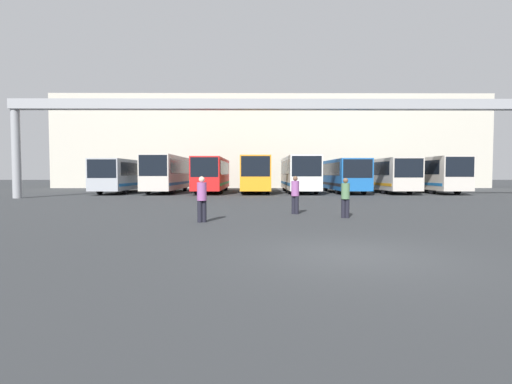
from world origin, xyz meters
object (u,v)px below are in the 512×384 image
Objects in this scene: bus_slot_3 at (255,172)px; pedestrian_near_center at (295,194)px; pedestrian_near_left at (345,197)px; bus_slot_4 at (299,172)px; bus_slot_5 at (343,174)px; bus_slot_6 at (385,173)px; bus_slot_0 at (124,174)px; bus_slot_2 at (212,173)px; bus_slot_1 at (168,172)px; pedestrian_mid_left at (202,198)px; bus_slot_7 at (429,173)px.

bus_slot_3 reaches higher than pedestrian_near_center.
pedestrian_near_left is at bearing -4.22° from pedestrian_near_center.
bus_slot_4 is 4.08m from bus_slot_5.
bus_slot_0 is at bearing -178.98° from bus_slot_6.
bus_slot_4 is at bearing -75.15° from pedestrian_near_left.
bus_slot_2 is at bearing 5.75° from bus_slot_0.
pedestrian_near_center is at bearing -63.43° from bus_slot_1.
bus_slot_3 is at bearing 174.48° from bus_slot_4.
bus_slot_1 is 20.32m from bus_slot_6.
bus_slot_3 is at bearing 62.96° from pedestrian_mid_left.
bus_slot_1 is at bearing 0.34° from bus_slot_0.
pedestrian_near_left is 0.96× the size of pedestrian_near_center.
bus_slot_1 is 1.05× the size of bus_slot_5.
pedestrian_near_left is at bearing -120.89° from bus_slot_7.
bus_slot_1 reaches higher than bus_slot_5.
bus_slot_1 reaches higher than bus_slot_7.
bus_slot_5 is (16.25, -0.28, -0.19)m from bus_slot_1.
bus_slot_1 is 16.26m from bus_slot_5.
pedestrian_mid_left is at bearing -85.02° from bus_slot_2.
bus_slot_0 is at bearing 179.27° from bus_slot_5.
pedestrian_mid_left is 4.73m from pedestrian_near_center.
bus_slot_1 is at bearing 83.13° from pedestrian_mid_left.
pedestrian_near_center is (3.71, 2.94, -0.00)m from pedestrian_mid_left.
bus_slot_2 reaches higher than pedestrian_near_center.
bus_slot_1 is at bearing -176.88° from bus_slot_3.
pedestrian_near_center is (-10.51, -20.03, -0.89)m from bus_slot_6.
bus_slot_1 is 0.99× the size of bus_slot_4.
bus_slot_6 is 7.30× the size of pedestrian_near_left.
bus_slot_4 is 21.25m from pedestrian_near_left.
bus_slot_1 is at bearing -168.94° from bus_slot_2.
bus_slot_1 is 23.39m from pedestrian_mid_left.
bus_slot_5 is 21.40m from pedestrian_near_left.
bus_slot_2 is 4.08m from bus_slot_3.
bus_slot_4 reaches higher than pedestrian_near_left.
bus_slot_7 reaches higher than pedestrian_mid_left.
pedestrian_near_left is at bearing -7.95° from pedestrian_mid_left.
bus_slot_5 is at bearing -5.04° from bus_slot_2.
bus_slot_3 is (8.13, 0.44, -0.05)m from bus_slot_1.
bus_slot_6 is 6.98× the size of pedestrian_mid_left.
bus_slot_5 is 20.40m from pedestrian_near_center.
bus_slot_3 is 23.11m from pedestrian_mid_left.
bus_slot_7 is at bearing 0.24° from bus_slot_1.
bus_slot_1 reaches higher than pedestrian_near_center.
bus_slot_1 reaches higher than pedestrian_mid_left.
pedestrian_mid_left is (-18.28, -22.66, -0.96)m from bus_slot_7.
bus_slot_3 is at bearing -4.94° from bus_slot_2.
bus_slot_5 is 6.16× the size of pedestrian_mid_left.
pedestrian_near_center is at bearing -54.70° from bus_slot_0.
bus_slot_2 is 20.33m from bus_slot_7.
bus_slot_3 is at bearing 178.80° from bus_slot_7.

